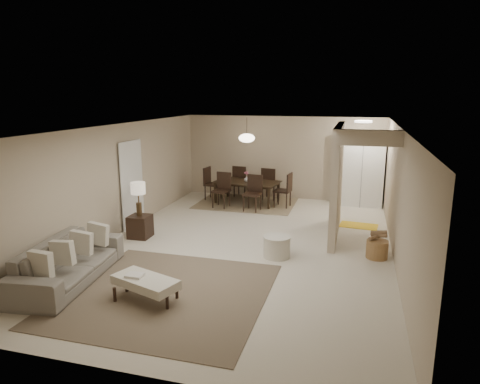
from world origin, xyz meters
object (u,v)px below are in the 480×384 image
(side_table, at_px, (140,226))
(dining_table, at_px, (247,192))
(ottoman_bench, at_px, (145,282))
(wicker_basket, at_px, (377,249))
(pantry_cabinet, at_px, (362,170))
(sofa, at_px, (69,262))
(round_pouf, at_px, (277,247))

(side_table, height_order, dining_table, dining_table)
(ottoman_bench, height_order, wicker_basket, ottoman_bench)
(pantry_cabinet, relative_size, side_table, 4.17)
(sofa, height_order, dining_table, sofa)
(side_table, height_order, round_pouf, side_table)
(round_pouf, bearing_deg, pantry_cabinet, 71.19)
(dining_table, bearing_deg, sofa, -96.62)
(pantry_cabinet, bearing_deg, sofa, -125.72)
(dining_table, bearing_deg, wicker_basket, -36.53)
(round_pouf, bearing_deg, side_table, 173.63)
(pantry_cabinet, xyz_separation_m, dining_table, (-3.22, -0.65, -0.73))
(sofa, xyz_separation_m, side_table, (0.05, 2.41, -0.10))
(side_table, bearing_deg, wicker_basket, 1.29)
(sofa, distance_m, side_table, 2.41)
(sofa, height_order, ottoman_bench, sofa)
(pantry_cabinet, distance_m, ottoman_bench, 7.71)
(wicker_basket, bearing_deg, dining_table, 135.45)
(pantry_cabinet, distance_m, sofa, 8.25)
(pantry_cabinet, bearing_deg, wicker_basket, -85.39)
(ottoman_bench, distance_m, round_pouf, 2.86)
(side_table, bearing_deg, sofa, -91.19)
(ottoman_bench, bearing_deg, round_pouf, 74.08)
(ottoman_bench, relative_size, side_table, 2.30)
(side_table, bearing_deg, dining_table, 67.15)
(side_table, relative_size, round_pouf, 0.93)
(ottoman_bench, distance_m, wicker_basket, 4.52)
(sofa, height_order, side_table, sofa)
(wicker_basket, bearing_deg, ottoman_bench, -141.33)
(wicker_basket, bearing_deg, round_pouf, -166.18)
(ottoman_bench, relative_size, wicker_basket, 2.78)
(side_table, bearing_deg, ottoman_bench, -60.15)
(pantry_cabinet, bearing_deg, side_table, -138.08)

